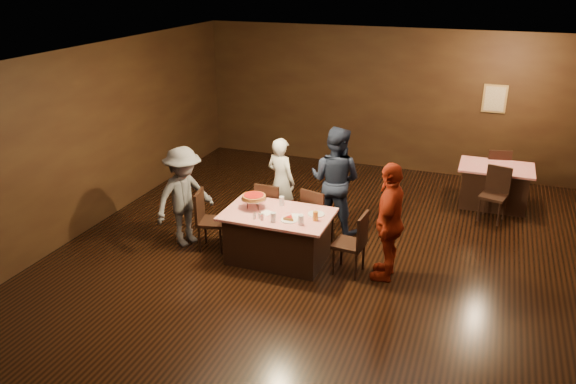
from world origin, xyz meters
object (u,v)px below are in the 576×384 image
at_px(pizza_stand, 254,197).
at_px(plate_empty, 316,214).
at_px(chair_end_left, 212,220).
at_px(diner_red_shirt, 389,221).
at_px(diner_white_jacket, 281,181).
at_px(main_table, 278,236).
at_px(back_table, 494,186).
at_px(glass_back, 282,201).
at_px(diner_grey_knit, 184,197).
at_px(chair_far_right, 318,215).
at_px(glass_front_right, 301,220).
at_px(chair_back_near, 494,195).
at_px(glass_amber, 315,216).
at_px(chair_back_far, 495,171).
at_px(chair_end_right, 349,243).
at_px(glass_front_left, 273,217).
at_px(diner_navy_hoodie, 335,180).
at_px(chair_far_left, 272,208).

bearing_deg(pizza_stand, plate_empty, 6.01).
relative_size(chair_end_left, diner_red_shirt, 0.55).
bearing_deg(diner_white_jacket, main_table, 128.11).
xyz_separation_m(pizza_stand, plate_empty, (0.95, 0.10, -0.17)).
relative_size(back_table, glass_back, 9.29).
bearing_deg(plate_empty, diner_grey_knit, -176.11).
relative_size(chair_far_right, glass_front_right, 6.79).
relative_size(chair_back_near, glass_back, 6.79).
relative_size(plate_empty, glass_amber, 1.79).
distance_m(chair_far_right, chair_back_near, 3.19).
height_order(back_table, diner_grey_knit, diner_grey_knit).
bearing_deg(chair_back_far, diner_grey_knit, 28.66).
xyz_separation_m(chair_back_near, chair_back_far, (0.00, 1.30, 0.00)).
bearing_deg(glass_amber, pizza_stand, 174.29).
bearing_deg(main_table, chair_end_right, 0.00).
xyz_separation_m(chair_far_right, chair_back_far, (2.59, 3.16, 0.00)).
height_order(main_table, chair_back_far, chair_back_far).
bearing_deg(plate_empty, diner_white_jacket, 131.32).
bearing_deg(main_table, glass_front_left, -80.54).
bearing_deg(chair_far_right, diner_navy_hoodie, -88.46).
distance_m(main_table, diner_red_shirt, 1.71).
distance_m(chair_end_right, glass_amber, 0.62).
relative_size(chair_end_left, pizza_stand, 2.50).
relative_size(back_table, diner_white_jacket, 0.85).
bearing_deg(back_table, chair_back_far, 90.00).
height_order(chair_far_left, chair_back_far, same).
height_order(diner_navy_hoodie, plate_empty, diner_navy_hoodie).
height_order(back_table, glass_front_right, glass_front_right).
xyz_separation_m(chair_far_right, diner_white_jacket, (-0.83, 0.52, 0.29)).
bearing_deg(glass_front_left, diner_white_jacket, 107.10).
bearing_deg(diner_red_shirt, back_table, 156.40).
relative_size(plate_empty, glass_front_right, 1.79).
xyz_separation_m(glass_front_left, glass_back, (-0.10, 0.60, 0.00)).
relative_size(chair_end_left, glass_back, 6.79).
bearing_deg(chair_back_near, chair_end_left, -133.16).
bearing_deg(back_table, glass_amber, -125.46).
xyz_separation_m(chair_end_left, glass_back, (1.05, 0.30, 0.37)).
xyz_separation_m(chair_end_right, chair_back_far, (1.89, 3.91, 0.00)).
relative_size(chair_back_near, pizza_stand, 2.50).
relative_size(chair_far_right, chair_end_right, 1.00).
relative_size(chair_back_near, chair_back_far, 1.00).
distance_m(diner_navy_hoodie, pizza_stand, 1.52).
bearing_deg(chair_end_left, chair_back_near, -69.67).
bearing_deg(chair_end_left, chair_end_right, -102.20).
bearing_deg(pizza_stand, glass_amber, -5.71).
bearing_deg(main_table, chair_end_left, 180.00).
bearing_deg(back_table, glass_front_right, -125.54).
xyz_separation_m(pizza_stand, glass_amber, (1.00, -0.10, -0.11)).
distance_m(main_table, diner_grey_knit, 1.63).
bearing_deg(chair_far_left, main_table, 119.39).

